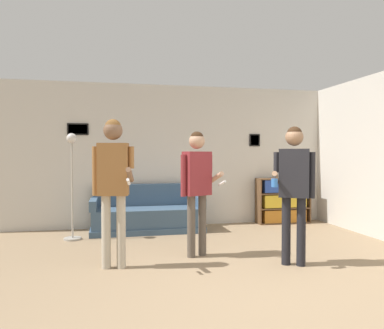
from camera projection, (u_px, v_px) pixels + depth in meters
The scene contains 9 objects.
ground_plane at pixel (268, 300), 3.53m from camera, with size 20.00×20.00×0.00m, color #937A5B.
wall_back at pixel (187, 156), 7.28m from camera, with size 7.96×0.08×2.70m.
wall_right at pixel (384, 156), 5.96m from camera, with size 0.06×6.25×2.70m.
couch at pixel (147, 215), 6.73m from camera, with size 1.99×0.80×0.82m.
bookshelf at pixel (283, 201), 7.49m from camera, with size 1.08×0.30×0.90m.
floor_lamp at pixel (72, 177), 6.01m from camera, with size 0.28×0.28×1.72m.
person_player_foreground_left at pixel (113, 175), 4.49m from camera, with size 0.49×0.52×1.80m.
person_player_foreground_center at pixel (197, 180), 5.03m from camera, with size 0.58×0.41×1.69m.
person_watcher_holding_cup at pixel (294, 180), 4.62m from camera, with size 0.59×0.36×1.72m.
Camera 1 is at (-1.43, -3.27, 1.39)m, focal length 35.00 mm.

